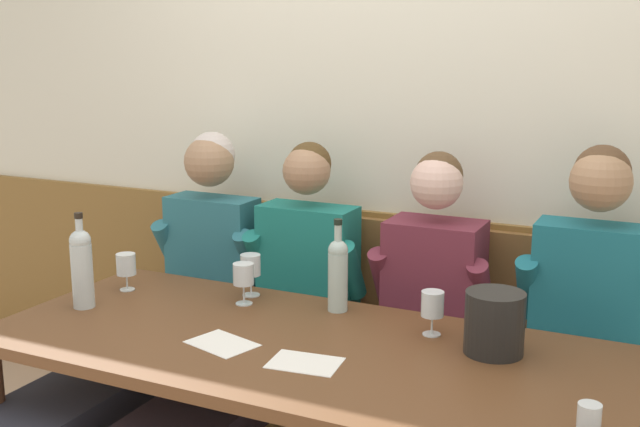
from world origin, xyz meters
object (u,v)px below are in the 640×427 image
Objects in this scene: wine_bottle_green_tall at (82,266)px; wine_glass_right_end at (251,267)px; person_center_left_seat at (401,348)px; ice_bucket at (494,323)px; wine_glass_center_rear at (432,306)px; person_center_right_seat at (161,308)px; dining_table at (298,365)px; wine_glass_mid_left at (126,265)px; wine_glass_by_bottle at (243,276)px; person_right_seat at (261,332)px; wall_bench at (379,385)px; person_left_seat at (574,377)px; wine_bottle_clear_water at (338,272)px; water_tumbler_left at (589,419)px.

wine_bottle_green_tall is 2.18× the size of wine_glass_right_end.
ice_bucket is (0.35, -0.17, 0.21)m from person_center_left_seat.
wine_glass_center_rear is at bearing 163.47° from ice_bucket.
dining_table is at bearing -22.45° from person_center_right_seat.
wine_glass_center_rear reaches higher than dining_table.
wine_glass_mid_left is (-0.47, -0.15, -0.01)m from wine_glass_right_end.
wine_glass_by_bottle reaches higher than wine_glass_center_rear.
person_right_seat is 8.67× the size of wine_glass_by_bottle.
wall_bench is 15.85× the size of wine_glass_center_rear.
wine_glass_by_bottle is 0.50m from wine_glass_mid_left.
wine_glass_right_end is (-1.18, 0.01, 0.21)m from person_left_seat.
dining_table is at bearing 2.09° from wine_bottle_green_tall.
person_right_seat is at bearing 171.58° from ice_bucket.
wine_glass_by_bottle is 1.04× the size of wine_glass_center_rear.
person_right_seat is (-0.32, 0.32, -0.05)m from dining_table.
person_left_seat is 1.20m from wine_glass_right_end.
dining_table is (0.00, -0.73, 0.37)m from wall_bench.
wine_glass_center_rear is (0.38, -0.09, -0.04)m from wine_bottle_clear_water.
person_center_right_seat is 0.25m from wine_glass_mid_left.
wall_bench is at bearing 88.44° from wine_bottle_clear_water.
wine_glass_center_rear is 0.72m from water_tumbler_left.
person_right_seat is at bearing -1.13° from person_center_right_seat.
person_right_seat reaches higher than wine_glass_mid_left.
ice_bucket is at bearing -5.94° from person_center_right_seat.
dining_table is 14.11× the size of wine_glass_mid_left.
dining_table is at bearing -44.79° from person_right_seat.
dining_table is at bearing -13.04° from wine_glass_mid_left.
wine_glass_right_end is (-0.06, 0.03, 0.24)m from person_right_seat.
ice_bucket is (1.37, -0.14, 0.20)m from person_center_right_seat.
person_center_right_seat is 0.44m from wine_bottle_green_tall.
wall_bench is at bearing 90.00° from dining_table.
wine_glass_by_bottle is at bearing 144.62° from dining_table.
wine_glass_center_rear is at bearing 34.10° from dining_table.
wine_bottle_green_tall is (-1.43, -0.21, 0.06)m from ice_bucket.
water_tumbler_left is at bearing -40.05° from person_center_left_seat.
wall_bench is at bearing 127.28° from wine_glass_center_rear.
wine_glass_right_end is at bearing 38.25° from wine_bottle_green_tall.
wine_glass_mid_left reaches higher than dining_table.
person_right_seat is (0.47, -0.01, -0.02)m from person_center_right_seat.
wine_bottle_clear_water is 0.96× the size of wine_bottle_green_tall.
dining_table is 0.94m from water_tumbler_left.
person_right_seat reaches higher than wine_glass_by_bottle.
wine_bottle_clear_water is (-0.59, 0.15, 0.04)m from ice_bucket.
wine_glass_mid_left is at bearing 87.61° from wine_bottle_green_tall.
wine_bottle_clear_water is at bearing 167.24° from wine_glass_center_rear.
person_center_right_seat reaches higher than wine_glass_right_end.
person_center_left_seat is at bearing 1.31° from person_center_right_seat.
person_center_left_seat is 1.17m from wine_bottle_green_tall.
wall_bench is 0.81m from dining_table.
person_left_seat is at bearing 4.27° from wine_glass_by_bottle.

